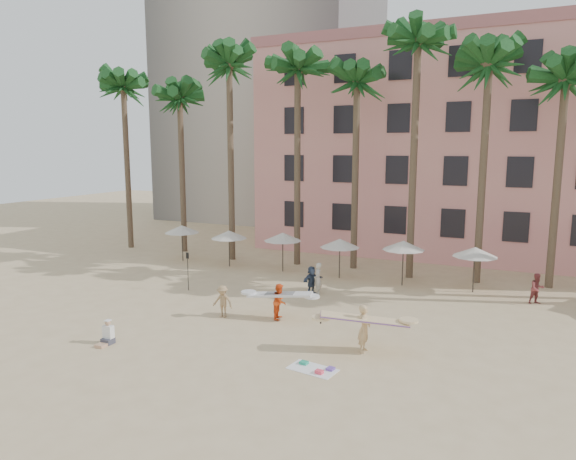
{
  "coord_description": "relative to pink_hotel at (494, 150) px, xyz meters",
  "views": [
    {
      "loc": [
        9.1,
        -17.63,
        8.2
      ],
      "look_at": [
        -1.62,
        6.0,
        4.0
      ],
      "focal_mm": 32.0,
      "sensor_mm": 36.0,
      "label": 1
    }
  ],
  "objects": [
    {
      "name": "carrier_yellow",
      "position": [
        -3.26,
        -24.37,
        -6.91
      ],
      "size": [
        3.56,
        1.85,
        1.96
      ],
      "color": "tan",
      "rests_on": "ground"
    },
    {
      "name": "beach_towel",
      "position": [
        -4.47,
        -26.78,
        -7.97
      ],
      "size": [
        1.93,
        1.26,
        0.14
      ],
      "color": "white",
      "rests_on": "ground"
    },
    {
      "name": "carrier_white",
      "position": [
        -8.1,
        -22.12,
        -7.07
      ],
      "size": [
        3.22,
        1.35,
        1.73
      ],
      "color": "#FF551A",
      "rests_on": "ground"
    },
    {
      "name": "paddle",
      "position": [
        -15.06,
        -19.79,
        -6.59
      ],
      "size": [
        0.18,
        0.04,
        2.23
      ],
      "color": "black",
      "rests_on": "ground"
    },
    {
      "name": "beachgoers",
      "position": [
        -6.15,
        -18.31,
        -7.18
      ],
      "size": [
        15.01,
        9.51,
        1.82
      ],
      "color": "beige",
      "rests_on": "ground"
    },
    {
      "name": "seated_man",
      "position": [
        -13.34,
        -28.04,
        -7.65
      ],
      "size": [
        0.45,
        0.79,
        1.03
      ],
      "color": "#3F3F4C",
      "rests_on": "ground"
    },
    {
      "name": "ground",
      "position": [
        -7.0,
        -26.0,
        -8.0
      ],
      "size": [
        120.0,
        120.0,
        0.0
      ],
      "primitive_type": "plane",
      "color": "#D1B789",
      "rests_on": "ground"
    },
    {
      "name": "umbrella_row",
      "position": [
        -10.0,
        -13.5,
        -5.67
      ],
      "size": [
        22.5,
        2.7,
        2.73
      ],
      "color": "#332B23",
      "rests_on": "ground"
    },
    {
      "name": "pink_hotel",
      "position": [
        0.0,
        0.0,
        0.0
      ],
      "size": [
        35.0,
        14.0,
        16.0
      ],
      "primitive_type": "cube",
      "color": "#E6968C",
      "rests_on": "ground"
    },
    {
      "name": "palm_row",
      "position": [
        -6.49,
        -11.0,
        4.97
      ],
      "size": [
        44.4,
        5.4,
        16.3
      ],
      "color": "brown",
      "rests_on": "ground"
    }
  ]
}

